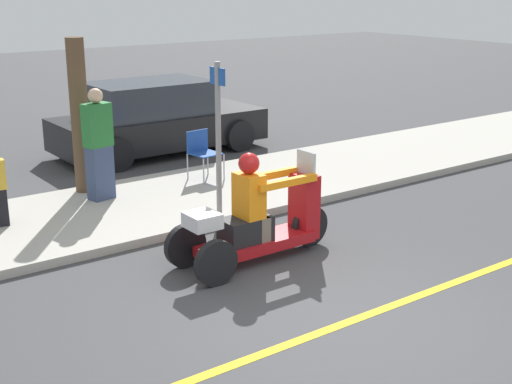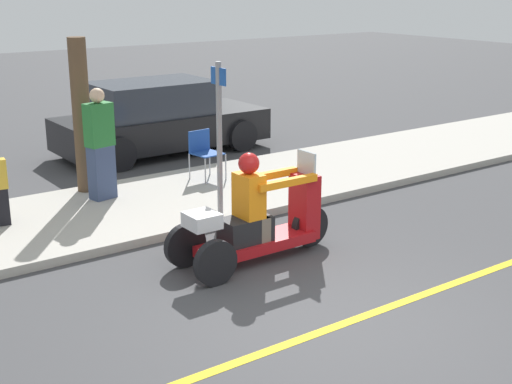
{
  "view_description": "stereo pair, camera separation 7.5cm",
  "coord_description": "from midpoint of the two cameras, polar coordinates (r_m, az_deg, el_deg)",
  "views": [
    {
      "loc": [
        -4.61,
        -4.82,
        3.41
      ],
      "look_at": [
        0.33,
        1.93,
        0.9
      ],
      "focal_mm": 50.0,
      "sensor_mm": 36.0,
      "label": 1
    },
    {
      "loc": [
        -4.55,
        -4.86,
        3.41
      ],
      "look_at": [
        0.33,
        1.93,
        0.9
      ],
      "focal_mm": 50.0,
      "sensor_mm": 36.0,
      "label": 2
    }
  ],
  "objects": [
    {
      "name": "tree_trunk",
      "position": [
        11.57,
        -14.11,
        5.9
      ],
      "size": [
        0.28,
        0.28,
        2.44
      ],
      "color": "brown",
      "rests_on": "sidewalk_strip"
    },
    {
      "name": "sidewalk_strip",
      "position": [
        11.02,
        -9.81,
        -1.25
      ],
      "size": [
        28.0,
        2.8,
        0.12
      ],
      "color": "#B2ADA3",
      "rests_on": "ground"
    },
    {
      "name": "spectator_mid_group",
      "position": [
        11.16,
        -12.67,
        3.57
      ],
      "size": [
        0.45,
        0.33,
        1.72
      ],
      "color": "#38476B",
      "rests_on": "sidewalk_strip"
    },
    {
      "name": "lane_stripe",
      "position": [
        7.69,
        8.38,
        -9.79
      ],
      "size": [
        24.0,
        0.12,
        0.01
      ],
      "color": "gold",
      "rests_on": "ground"
    },
    {
      "name": "motorcycle_trike",
      "position": [
        8.87,
        -0.18,
        -2.46
      ],
      "size": [
        2.25,
        0.79,
        1.41
      ],
      "color": "black",
      "rests_on": "ground"
    },
    {
      "name": "street_sign",
      "position": [
        10.09,
        -3.25,
        4.72
      ],
      "size": [
        0.08,
        0.36,
        2.2
      ],
      "color": "gray",
      "rests_on": "sidewalk_strip"
    },
    {
      "name": "parked_car_lot_left",
      "position": [
        14.55,
        -8.13,
        5.78
      ],
      "size": [
        4.22,
        1.92,
        1.46
      ],
      "color": "black",
      "rests_on": "ground"
    },
    {
      "name": "folding_chair_curbside",
      "position": [
        12.16,
        -4.54,
        3.41
      ],
      "size": [
        0.51,
        0.51,
        0.82
      ],
      "color": "#A5A8AD",
      "rests_on": "sidewalk_strip"
    },
    {
      "name": "ground_plane",
      "position": [
        7.49,
        6.56,
        -10.51
      ],
      "size": [
        60.0,
        60.0,
        0.0
      ],
      "primitive_type": "plane",
      "color": "#424244"
    }
  ]
}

